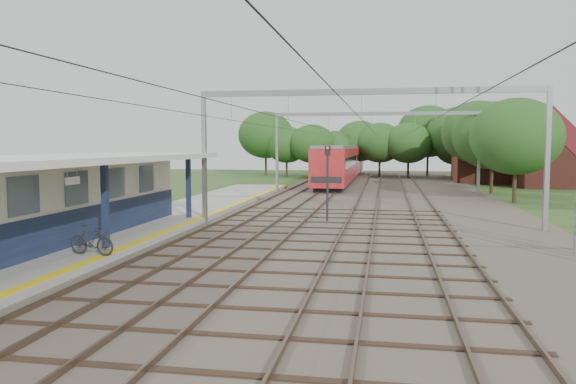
{
  "coord_description": "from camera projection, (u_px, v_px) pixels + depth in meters",
  "views": [
    {
      "loc": [
        4.46,
        -13.39,
        4.2
      ],
      "look_at": [
        -0.9,
        17.21,
        1.6
      ],
      "focal_mm": 35.0,
      "sensor_mm": 36.0,
      "label": 1
    }
  ],
  "objects": [
    {
      "name": "platform",
      "position": [
        153.0,
        222.0,
        29.27
      ],
      "size": [
        5.0,
        52.0,
        0.35
      ],
      "primitive_type": "cube",
      "color": "gray",
      "rests_on": "ground"
    },
    {
      "name": "bicycle",
      "position": [
        92.0,
        240.0,
        19.6
      ],
      "size": [
        1.86,
        0.8,
        1.08
      ],
      "primitive_type": "imported",
      "rotation": [
        0.0,
        0.0,
        1.41
      ],
      "color": "black",
      "rests_on": "platform"
    },
    {
      "name": "catenary_system",
      "position": [
        371.0,
        126.0,
        38.03
      ],
      "size": [
        17.22,
        88.0,
        7.0
      ],
      "color": "gray",
      "rests_on": "ground"
    },
    {
      "name": "canopy",
      "position": [
        58.0,
        160.0,
        21.18
      ],
      "size": [
        6.4,
        20.0,
        3.44
      ],
      "color": "#131F3C",
      "rests_on": "platform"
    },
    {
      "name": "house_far",
      "position": [
        492.0,
        154.0,
        62.27
      ],
      "size": [
        8.0,
        6.12,
        8.66
      ],
      "color": "brown",
      "rests_on": "ground"
    },
    {
      "name": "house_near",
      "position": [
        556.0,
        157.0,
        55.55
      ],
      "size": [
        7.0,
        6.12,
        7.89
      ],
      "color": "brown",
      "rests_on": "ground"
    },
    {
      "name": "signal_post",
      "position": [
        327.0,
        175.0,
        30.19
      ],
      "size": [
        0.3,
        0.27,
        4.16
      ],
      "rotation": [
        0.0,
        0.0,
        -0.13
      ],
      "color": "black",
      "rests_on": "ground"
    },
    {
      "name": "yellow_stripe",
      "position": [
        194.0,
        220.0,
        28.87
      ],
      "size": [
        0.45,
        52.0,
        0.01
      ],
      "primitive_type": "cube",
      "color": "yellow",
      "rests_on": "platform"
    },
    {
      "name": "rail_tracks",
      "position": [
        347.0,
        197.0,
        43.43
      ],
      "size": [
        11.8,
        88.0,
        0.15
      ],
      "color": "brown",
      "rests_on": "ballast_bed"
    },
    {
      "name": "tree_band",
      "position": [
        382.0,
        139.0,
        69.25
      ],
      "size": [
        31.72,
        30.88,
        8.82
      ],
      "color": "#382619",
      "rests_on": "ground"
    },
    {
      "name": "ground",
      "position": [
        206.0,
        311.0,
        14.26
      ],
      "size": [
        160.0,
        160.0,
        0.0
      ],
      "primitive_type": "plane",
      "color": "#2D4C1E",
      "rests_on": "ground"
    },
    {
      "name": "station_building",
      "position": [
        48.0,
        199.0,
        22.48
      ],
      "size": [
        3.41,
        18.0,
        3.4
      ],
      "color": "beige",
      "rests_on": "platform"
    },
    {
      "name": "ballast_bed",
      "position": [
        380.0,
        199.0,
        43.01
      ],
      "size": [
        18.0,
        90.0,
        0.1
      ],
      "primitive_type": "cube",
      "color": "#473D33",
      "rests_on": "ground"
    },
    {
      "name": "train",
      "position": [
        344.0,
        162.0,
        66.04
      ],
      "size": [
        3.1,
        38.54,
        4.05
      ],
      "color": "black",
      "rests_on": "ballast_bed"
    }
  ]
}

